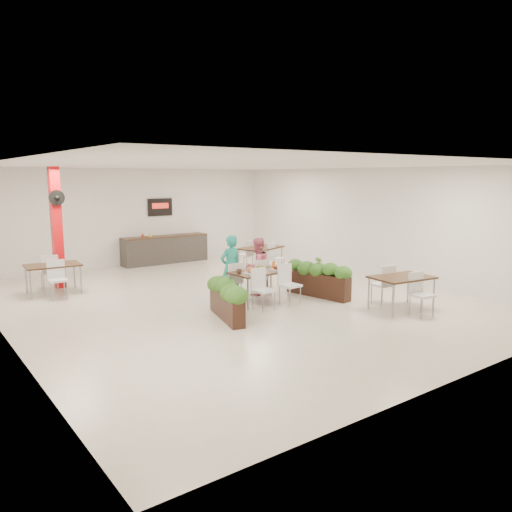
{
  "coord_description": "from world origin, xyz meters",
  "views": [
    {
      "loc": [
        -6.5,
        -9.84,
        2.94
      ],
      "look_at": [
        0.32,
        -0.55,
        1.1
      ],
      "focal_mm": 35.0,
      "sensor_mm": 36.0,
      "label": 1
    }
  ],
  "objects_px": {
    "red_column": "(57,226)",
    "main_table": "(260,276)",
    "diner_man": "(231,267)",
    "side_table_c": "(402,282)",
    "side_table_a": "(53,269)",
    "planter_right": "(318,277)",
    "side_table_b": "(261,250)",
    "service_counter": "(165,249)",
    "planter_left": "(227,296)",
    "diner_woman": "(257,267)"
  },
  "relations": [
    {
      "from": "diner_woman",
      "to": "red_column",
      "type": "bearing_deg",
      "value": -48.56
    },
    {
      "from": "planter_right",
      "to": "side_table_a",
      "type": "bearing_deg",
      "value": 141.02
    },
    {
      "from": "service_counter",
      "to": "main_table",
      "type": "xyz_separation_m",
      "value": [
        -0.64,
        -6.31,
        0.14
      ]
    },
    {
      "from": "service_counter",
      "to": "side_table_b",
      "type": "xyz_separation_m",
      "value": [
        1.79,
        -3.09,
        0.15
      ]
    },
    {
      "from": "main_table",
      "to": "planter_left",
      "type": "bearing_deg",
      "value": -153.56
    },
    {
      "from": "main_table",
      "to": "diner_man",
      "type": "height_order",
      "value": "diner_man"
    },
    {
      "from": "diner_woman",
      "to": "side_table_a",
      "type": "height_order",
      "value": "diner_woman"
    },
    {
      "from": "planter_right",
      "to": "side_table_a",
      "type": "distance_m",
      "value": 6.68
    },
    {
      "from": "planter_right",
      "to": "main_table",
      "type": "bearing_deg",
      "value": 166.03
    },
    {
      "from": "main_table",
      "to": "side_table_a",
      "type": "relative_size",
      "value": 1.03
    },
    {
      "from": "red_column",
      "to": "planter_right",
      "type": "xyz_separation_m",
      "value": [
        4.87,
        -4.82,
        -1.15
      ]
    },
    {
      "from": "main_table",
      "to": "side_table_c",
      "type": "height_order",
      "value": "same"
    },
    {
      "from": "side_table_a",
      "to": "side_table_b",
      "type": "bearing_deg",
      "value": -1.29
    },
    {
      "from": "diner_man",
      "to": "planter_left",
      "type": "bearing_deg",
      "value": 50.23
    },
    {
      "from": "diner_man",
      "to": "side_table_c",
      "type": "bearing_deg",
      "value": 126.77
    },
    {
      "from": "side_table_a",
      "to": "side_table_b",
      "type": "relative_size",
      "value": 0.99
    },
    {
      "from": "side_table_b",
      "to": "red_column",
      "type": "bearing_deg",
      "value": 149.07
    },
    {
      "from": "red_column",
      "to": "side_table_c",
      "type": "height_order",
      "value": "red_column"
    },
    {
      "from": "service_counter",
      "to": "side_table_b",
      "type": "relative_size",
      "value": 1.8
    },
    {
      "from": "red_column",
      "to": "service_counter",
      "type": "height_order",
      "value": "red_column"
    },
    {
      "from": "side_table_c",
      "to": "main_table",
      "type": "bearing_deg",
      "value": 139.78
    },
    {
      "from": "red_column",
      "to": "planter_right",
      "type": "distance_m",
      "value": 6.95
    },
    {
      "from": "side_table_a",
      "to": "side_table_b",
      "type": "height_order",
      "value": "same"
    },
    {
      "from": "red_column",
      "to": "planter_right",
      "type": "relative_size",
      "value": 1.73
    },
    {
      "from": "main_table",
      "to": "diner_man",
      "type": "xyz_separation_m",
      "value": [
        -0.39,
        0.66,
        0.15
      ]
    },
    {
      "from": "service_counter",
      "to": "planter_left",
      "type": "bearing_deg",
      "value": -106.08
    },
    {
      "from": "side_table_b",
      "to": "side_table_c",
      "type": "xyz_separation_m",
      "value": [
        -0.26,
        -5.59,
        -0.01
      ]
    },
    {
      "from": "diner_woman",
      "to": "planter_left",
      "type": "bearing_deg",
      "value": 33.45
    },
    {
      "from": "side_table_a",
      "to": "side_table_c",
      "type": "height_order",
      "value": "same"
    },
    {
      "from": "main_table",
      "to": "diner_woman",
      "type": "height_order",
      "value": "diner_woman"
    },
    {
      "from": "side_table_b",
      "to": "diner_woman",
      "type": "bearing_deg",
      "value": -147.19
    },
    {
      "from": "red_column",
      "to": "main_table",
      "type": "distance_m",
      "value": 5.66
    },
    {
      "from": "diner_man",
      "to": "side_table_b",
      "type": "distance_m",
      "value": 3.81
    },
    {
      "from": "diner_woman",
      "to": "planter_left",
      "type": "distance_m",
      "value": 2.24
    },
    {
      "from": "main_table",
      "to": "side_table_b",
      "type": "xyz_separation_m",
      "value": [
        2.43,
        3.22,
        0.01
      ]
    },
    {
      "from": "red_column",
      "to": "side_table_c",
      "type": "xyz_separation_m",
      "value": [
        5.52,
        -6.81,
        -1.01
      ]
    },
    {
      "from": "red_column",
      "to": "side_table_c",
      "type": "relative_size",
      "value": 1.93
    },
    {
      "from": "red_column",
      "to": "diner_man",
      "type": "bearing_deg",
      "value": -51.89
    },
    {
      "from": "diner_woman",
      "to": "side_table_c",
      "type": "xyz_separation_m",
      "value": [
        1.75,
        -3.02,
        -0.08
      ]
    },
    {
      "from": "planter_right",
      "to": "side_table_a",
      "type": "xyz_separation_m",
      "value": [
        -5.19,
        4.2,
        0.15
      ]
    },
    {
      "from": "red_column",
      "to": "diner_man",
      "type": "distance_m",
      "value": 4.89
    },
    {
      "from": "diner_man",
      "to": "planter_right",
      "type": "relative_size",
      "value": 0.85
    },
    {
      "from": "diner_man",
      "to": "planter_left",
      "type": "xyz_separation_m",
      "value": [
        -0.99,
        -1.34,
        -0.3
      ]
    },
    {
      "from": "diner_woman",
      "to": "diner_man",
      "type": "bearing_deg",
      "value": -3.43
    },
    {
      "from": "diner_man",
      "to": "side_table_b",
      "type": "height_order",
      "value": "diner_man"
    },
    {
      "from": "main_table",
      "to": "planter_left",
      "type": "xyz_separation_m",
      "value": [
        -1.38,
        -0.68,
        -0.15
      ]
    },
    {
      "from": "service_counter",
      "to": "planter_left",
      "type": "relative_size",
      "value": 1.79
    },
    {
      "from": "service_counter",
      "to": "planter_left",
      "type": "xyz_separation_m",
      "value": [
        -2.02,
        -6.99,
        -0.0
      ]
    },
    {
      "from": "service_counter",
      "to": "side_table_c",
      "type": "distance_m",
      "value": 8.81
    },
    {
      "from": "service_counter",
      "to": "diner_woman",
      "type": "bearing_deg",
      "value": -92.32
    }
  ]
}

